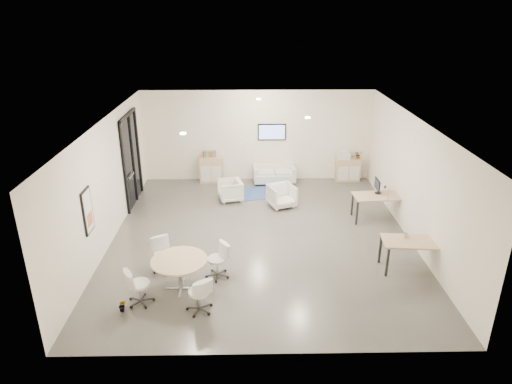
{
  "coord_description": "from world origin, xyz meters",
  "views": [
    {
      "loc": [
        -0.34,
        -11.02,
        5.87
      ],
      "look_at": [
        -0.13,
        0.4,
        1.16
      ],
      "focal_mm": 32.0,
      "sensor_mm": 36.0,
      "label": 1
    }
  ],
  "objects_px": {
    "armchair_left": "(230,189)",
    "desk_rear": "(379,198)",
    "round_table": "(179,263)",
    "desk_front": "(413,244)",
    "loveseat": "(274,174)",
    "sideboard_left": "(211,169)",
    "sideboard_right": "(348,169)",
    "armchair_right": "(282,195)"
  },
  "relations": [
    {
      "from": "armchair_left",
      "to": "desk_rear",
      "type": "relative_size",
      "value": 0.48
    },
    {
      "from": "loveseat",
      "to": "desk_front",
      "type": "xyz_separation_m",
      "value": [
        2.95,
        -5.8,
        0.38
      ]
    },
    {
      "from": "sideboard_left",
      "to": "round_table",
      "type": "distance_m",
      "value": 6.69
    },
    {
      "from": "loveseat",
      "to": "desk_rear",
      "type": "distance_m",
      "value": 4.24
    },
    {
      "from": "loveseat",
      "to": "sideboard_right",
      "type": "bearing_deg",
      "value": -1.09
    },
    {
      "from": "sideboard_left",
      "to": "desk_rear",
      "type": "height_order",
      "value": "sideboard_left"
    },
    {
      "from": "sideboard_left",
      "to": "desk_rear",
      "type": "xyz_separation_m",
      "value": [
        5.1,
        -3.23,
        0.24
      ]
    },
    {
      "from": "armchair_right",
      "to": "round_table",
      "type": "height_order",
      "value": "armchair_right"
    },
    {
      "from": "desk_front",
      "to": "round_table",
      "type": "bearing_deg",
      "value": -167.07
    },
    {
      "from": "loveseat",
      "to": "armchair_left",
      "type": "bearing_deg",
      "value": -137.68
    },
    {
      "from": "armchair_right",
      "to": "round_table",
      "type": "relative_size",
      "value": 0.63
    },
    {
      "from": "desk_rear",
      "to": "desk_front",
      "type": "height_order",
      "value": "desk_rear"
    },
    {
      "from": "armchair_left",
      "to": "armchair_right",
      "type": "xyz_separation_m",
      "value": [
        1.62,
        -0.52,
        0.02
      ]
    },
    {
      "from": "loveseat",
      "to": "desk_front",
      "type": "bearing_deg",
      "value": -67.18
    },
    {
      "from": "sideboard_left",
      "to": "armchair_right",
      "type": "xyz_separation_m",
      "value": [
        2.35,
        -2.22,
        -0.07
      ]
    },
    {
      "from": "desk_front",
      "to": "round_table",
      "type": "relative_size",
      "value": 1.22
    },
    {
      "from": "armchair_left",
      "to": "round_table",
      "type": "relative_size",
      "value": 0.6
    },
    {
      "from": "loveseat",
      "to": "armchair_left",
      "type": "distance_m",
      "value": 2.17
    },
    {
      "from": "armchair_left",
      "to": "desk_front",
      "type": "distance_m",
      "value": 6.14
    },
    {
      "from": "sideboard_left",
      "to": "armchair_left",
      "type": "height_order",
      "value": "sideboard_left"
    },
    {
      "from": "sideboard_left",
      "to": "sideboard_right",
      "type": "relative_size",
      "value": 1.09
    },
    {
      "from": "desk_rear",
      "to": "desk_front",
      "type": "xyz_separation_m",
      "value": [
        0.08,
        -2.71,
        -0.02
      ]
    },
    {
      "from": "armchair_left",
      "to": "round_table",
      "type": "xyz_separation_m",
      "value": [
        -0.93,
        -4.98,
        0.3
      ]
    },
    {
      "from": "sideboard_right",
      "to": "desk_rear",
      "type": "relative_size",
      "value": 0.55
    },
    {
      "from": "round_table",
      "to": "desk_front",
      "type": "bearing_deg",
      "value": 7.87
    },
    {
      "from": "armchair_right",
      "to": "desk_rear",
      "type": "xyz_separation_m",
      "value": [
        2.75,
        -1.01,
        0.31
      ]
    },
    {
      "from": "armchair_left",
      "to": "armchair_right",
      "type": "height_order",
      "value": "armchair_right"
    },
    {
      "from": "armchair_left",
      "to": "desk_rear",
      "type": "distance_m",
      "value": 4.64
    },
    {
      "from": "loveseat",
      "to": "desk_rear",
      "type": "relative_size",
      "value": 0.99
    },
    {
      "from": "desk_rear",
      "to": "sideboard_right",
      "type": "bearing_deg",
      "value": 90.11
    },
    {
      "from": "loveseat",
      "to": "armchair_right",
      "type": "distance_m",
      "value": 2.1
    },
    {
      "from": "sideboard_left",
      "to": "loveseat",
      "type": "distance_m",
      "value": 2.24
    },
    {
      "from": "sideboard_left",
      "to": "desk_rear",
      "type": "bearing_deg",
      "value": -32.34
    },
    {
      "from": "desk_rear",
      "to": "armchair_right",
      "type": "bearing_deg",
      "value": 155.99
    },
    {
      "from": "loveseat",
      "to": "armchair_right",
      "type": "relative_size",
      "value": 1.95
    },
    {
      "from": "loveseat",
      "to": "armchair_left",
      "type": "height_order",
      "value": "armchair_left"
    },
    {
      "from": "sideboard_right",
      "to": "armchair_left",
      "type": "height_order",
      "value": "sideboard_right"
    },
    {
      "from": "sideboard_left",
      "to": "sideboard_right",
      "type": "bearing_deg",
      "value": 0.09
    },
    {
      "from": "desk_rear",
      "to": "round_table",
      "type": "distance_m",
      "value": 6.32
    },
    {
      "from": "sideboard_right",
      "to": "desk_front",
      "type": "distance_m",
      "value": 5.96
    },
    {
      "from": "armchair_right",
      "to": "desk_rear",
      "type": "bearing_deg",
      "value": -41.4
    },
    {
      "from": "armchair_left",
      "to": "round_table",
      "type": "distance_m",
      "value": 5.07
    }
  ]
}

